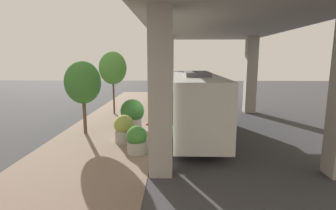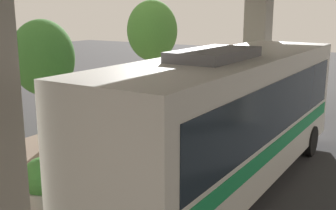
{
  "view_description": "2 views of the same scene",
  "coord_description": "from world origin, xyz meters",
  "px_view_note": "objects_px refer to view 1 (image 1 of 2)",
  "views": [
    {
      "loc": [
        1.02,
        -16.2,
        4.54
      ],
      "look_at": [
        0.62,
        0.56,
        1.6
      ],
      "focal_mm": 28.0,
      "sensor_mm": 36.0,
      "label": 1
    },
    {
      "loc": [
        6.68,
        -10.34,
        4.76
      ],
      "look_at": [
        0.19,
        -0.08,
        1.99
      ],
      "focal_mm": 45.0,
      "sensor_mm": 36.0,
      "label": 2
    }
  ],
  "objects_px": {
    "fire_hydrant": "(150,125)",
    "planter_middle": "(132,114)",
    "bus": "(195,100)",
    "street_tree_near": "(83,83)",
    "planter_front": "(137,140)",
    "planter_back": "(124,129)",
    "street_tree_far": "(113,68)"
  },
  "relations": [
    {
      "from": "planter_front",
      "to": "bus",
      "type": "bearing_deg",
      "value": 50.77
    },
    {
      "from": "bus",
      "to": "planter_back",
      "type": "xyz_separation_m",
      "value": [
        -4.03,
        -2.05,
        -1.31
      ]
    },
    {
      "from": "planter_front",
      "to": "planter_back",
      "type": "xyz_separation_m",
      "value": [
        -0.94,
        1.73,
        0.09
      ]
    },
    {
      "from": "street_tree_near",
      "to": "street_tree_far",
      "type": "bearing_deg",
      "value": 85.46
    },
    {
      "from": "planter_back",
      "to": "fire_hydrant",
      "type": "bearing_deg",
      "value": 49.93
    },
    {
      "from": "planter_middle",
      "to": "street_tree_near",
      "type": "distance_m",
      "value": 3.71
    },
    {
      "from": "planter_middle",
      "to": "street_tree_near",
      "type": "height_order",
      "value": "street_tree_near"
    },
    {
      "from": "planter_back",
      "to": "street_tree_near",
      "type": "distance_m",
      "value": 4.02
    },
    {
      "from": "planter_back",
      "to": "planter_front",
      "type": "bearing_deg",
      "value": -61.42
    },
    {
      "from": "street_tree_near",
      "to": "street_tree_far",
      "type": "xyz_separation_m",
      "value": [
        0.47,
        5.87,
        0.67
      ]
    },
    {
      "from": "fire_hydrant",
      "to": "planter_middle",
      "type": "relative_size",
      "value": 0.57
    },
    {
      "from": "fire_hydrant",
      "to": "street_tree_near",
      "type": "xyz_separation_m",
      "value": [
        -4.03,
        0.18,
        2.58
      ]
    },
    {
      "from": "planter_middle",
      "to": "planter_back",
      "type": "height_order",
      "value": "planter_middle"
    },
    {
      "from": "bus",
      "to": "planter_middle",
      "type": "xyz_separation_m",
      "value": [
        -4.04,
        0.9,
        -1.08
      ]
    },
    {
      "from": "bus",
      "to": "planter_back",
      "type": "height_order",
      "value": "bus"
    },
    {
      "from": "fire_hydrant",
      "to": "planter_back",
      "type": "bearing_deg",
      "value": -130.07
    },
    {
      "from": "bus",
      "to": "planter_front",
      "type": "xyz_separation_m",
      "value": [
        -3.09,
        -3.78,
        -1.4
      ]
    },
    {
      "from": "bus",
      "to": "street_tree_far",
      "type": "bearing_deg",
      "value": 138.82
    },
    {
      "from": "planter_middle",
      "to": "street_tree_near",
      "type": "relative_size",
      "value": 0.44
    },
    {
      "from": "planter_back",
      "to": "planter_middle",
      "type": "bearing_deg",
      "value": 90.09
    },
    {
      "from": "fire_hydrant",
      "to": "planter_middle",
      "type": "xyz_separation_m",
      "value": [
        -1.28,
        1.43,
        0.43
      ]
    },
    {
      "from": "planter_middle",
      "to": "street_tree_near",
      "type": "bearing_deg",
      "value": -155.63
    },
    {
      "from": "fire_hydrant",
      "to": "planter_front",
      "type": "height_order",
      "value": "planter_front"
    },
    {
      "from": "street_tree_near",
      "to": "street_tree_far",
      "type": "distance_m",
      "value": 5.93
    },
    {
      "from": "fire_hydrant",
      "to": "planter_front",
      "type": "xyz_separation_m",
      "value": [
        -0.33,
        -3.25,
        0.11
      ]
    },
    {
      "from": "planter_front",
      "to": "planter_back",
      "type": "height_order",
      "value": "planter_back"
    },
    {
      "from": "bus",
      "to": "street_tree_near",
      "type": "xyz_separation_m",
      "value": [
        -6.78,
        -0.35,
        1.07
      ]
    },
    {
      "from": "fire_hydrant",
      "to": "planter_middle",
      "type": "distance_m",
      "value": 1.97
    },
    {
      "from": "planter_front",
      "to": "street_tree_far",
      "type": "xyz_separation_m",
      "value": [
        -3.23,
        9.3,
        3.15
      ]
    },
    {
      "from": "planter_front",
      "to": "planter_middle",
      "type": "distance_m",
      "value": 4.78
    },
    {
      "from": "planter_back",
      "to": "street_tree_near",
      "type": "bearing_deg",
      "value": 148.23
    },
    {
      "from": "planter_front",
      "to": "street_tree_near",
      "type": "relative_size",
      "value": 0.31
    }
  ]
}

